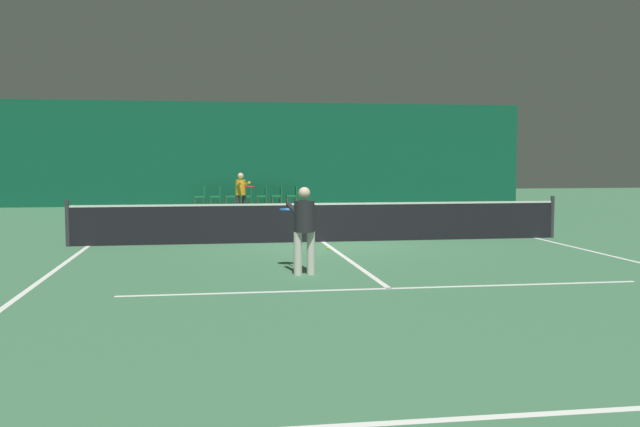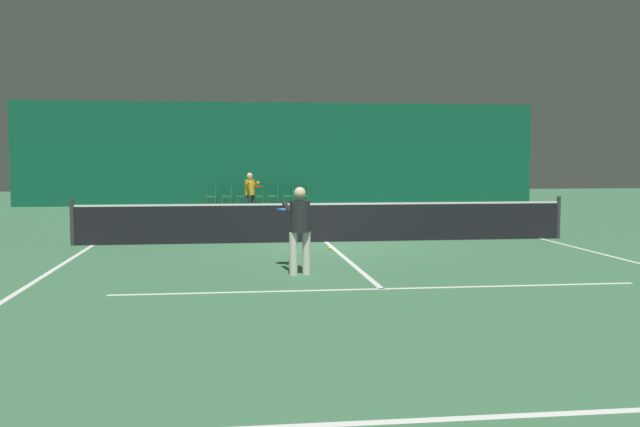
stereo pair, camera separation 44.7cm
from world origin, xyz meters
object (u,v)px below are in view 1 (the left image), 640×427
(courtside_chair_5, at_px, (278,195))
(tennis_ball, at_px, (328,248))
(courtside_chair_3, at_px, (248,195))
(courtside_chair_6, at_px, (293,194))
(tennis_net, at_px, (323,221))
(courtside_chair_0, at_px, (201,195))
(courtside_chair_1, at_px, (217,195))
(courtside_chair_2, at_px, (232,195))
(courtside_chair_4, at_px, (263,195))
(player_near, at_px, (303,223))
(player_far, at_px, (241,191))

(courtside_chair_5, distance_m, tennis_ball, 15.41)
(courtside_chair_3, xyz_separation_m, courtside_chair_6, (1.98, 0.00, 0.00))
(tennis_net, bearing_deg, courtside_chair_0, 102.22)
(courtside_chair_1, height_order, courtside_chair_2, same)
(tennis_ball, bearing_deg, tennis_net, 85.35)
(courtside_chair_0, distance_m, courtside_chair_4, 2.64)
(courtside_chair_3, bearing_deg, courtside_chair_0, -90.00)
(courtside_chair_5, bearing_deg, courtside_chair_6, 90.00)
(courtside_chair_5, distance_m, courtside_chair_6, 0.66)
(courtside_chair_4, distance_m, courtside_chair_5, 0.66)
(player_near, relative_size, tennis_ball, 23.10)
(courtside_chair_5, height_order, tennis_ball, courtside_chair_5)
(player_far, distance_m, courtside_chair_3, 5.79)
(courtside_chair_2, height_order, courtside_chair_6, same)
(player_far, height_order, courtside_chair_6, player_far)
(courtside_chair_1, xyz_separation_m, courtside_chair_6, (3.30, 0.00, 0.00))
(tennis_net, relative_size, courtside_chair_2, 14.29)
(courtside_chair_2, xyz_separation_m, courtside_chair_3, (0.66, 0.00, 0.00))
(courtside_chair_0, height_order, tennis_ball, courtside_chair_0)
(player_near, xyz_separation_m, courtside_chair_4, (0.75, 18.74, -0.40))
(tennis_net, xyz_separation_m, courtside_chair_6, (0.95, 13.92, -0.03))
(player_near, xyz_separation_m, courtside_chair_1, (-1.23, 18.74, -0.40))
(player_near, distance_m, courtside_chair_5, 18.80)
(courtside_chair_4, bearing_deg, courtside_chair_5, 90.00)
(tennis_net, xyz_separation_m, courtside_chair_3, (-1.03, 13.92, -0.03))
(courtside_chair_0, bearing_deg, courtside_chair_2, 90.00)
(player_far, xyz_separation_m, courtside_chair_5, (1.87, 5.75, -0.41))
(courtside_chair_3, xyz_separation_m, tennis_ball, (0.91, -15.40, -0.45))
(courtside_chair_3, distance_m, courtside_chair_4, 0.66)
(player_far, bearing_deg, courtside_chair_4, 151.34)
(player_near, height_order, courtside_chair_1, player_near)
(tennis_net, height_order, player_near, player_near)
(player_near, height_order, courtside_chair_3, player_near)
(courtside_chair_5, height_order, courtside_chair_6, same)
(tennis_net, distance_m, courtside_chair_0, 14.24)
(player_near, height_order, courtside_chair_4, player_near)
(tennis_net, bearing_deg, courtside_chair_3, 94.25)
(courtside_chair_6, height_order, tennis_ball, courtside_chair_6)
(courtside_chair_3, distance_m, tennis_ball, 15.43)
(courtside_chair_4, bearing_deg, player_near, -2.30)
(courtside_chair_1, xyz_separation_m, courtside_chair_4, (1.98, 0.00, 0.00))
(courtside_chair_0, xyz_separation_m, courtside_chair_1, (0.66, 0.00, 0.00))
(courtside_chair_1, xyz_separation_m, courtside_chair_5, (2.64, 0.00, 0.00))
(courtside_chair_2, xyz_separation_m, courtside_chair_5, (1.98, 0.00, 0.00))
(player_near, distance_m, courtside_chair_6, 18.86)
(player_near, height_order, player_far, player_far)
(courtside_chair_0, bearing_deg, tennis_net, 12.22)
(player_near, distance_m, player_far, 13.00)
(courtside_chair_5, bearing_deg, player_far, -18.04)
(player_near, distance_m, courtside_chair_2, 18.76)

